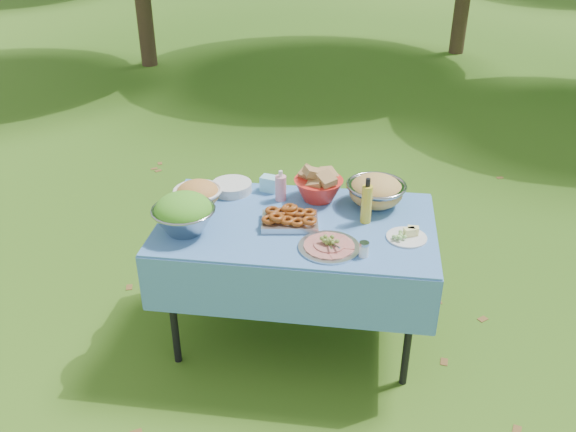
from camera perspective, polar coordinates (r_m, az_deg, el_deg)
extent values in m
plane|color=#15370A|center=(3.68, 0.70, -10.89)|extent=(80.00, 80.00, 0.00)
cube|color=#83CBFD|center=(3.45, 0.74, -6.06)|extent=(1.46, 0.86, 0.76)
cylinder|color=silver|center=(3.56, -5.28, 2.72)|extent=(0.30, 0.30, 0.06)
cube|color=#91E5F6|center=(3.55, -1.73, 3.04)|extent=(0.11, 0.09, 0.09)
cylinder|color=pink|center=(3.42, -0.69, 2.88)|extent=(0.07, 0.07, 0.18)
cube|color=#B7B6BB|center=(3.20, 0.17, -0.28)|extent=(0.32, 0.25, 0.07)
cylinder|color=silver|center=(3.01, 3.88, -2.43)|extent=(0.36, 0.36, 0.07)
cylinder|color=gold|center=(3.21, 7.38, 1.44)|extent=(0.07, 0.07, 0.26)
cylinder|color=silver|center=(3.14, 11.07, -1.61)|extent=(0.27, 0.27, 0.06)
cylinder|color=white|center=(2.96, 7.11, -3.11)|extent=(0.06, 0.06, 0.08)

